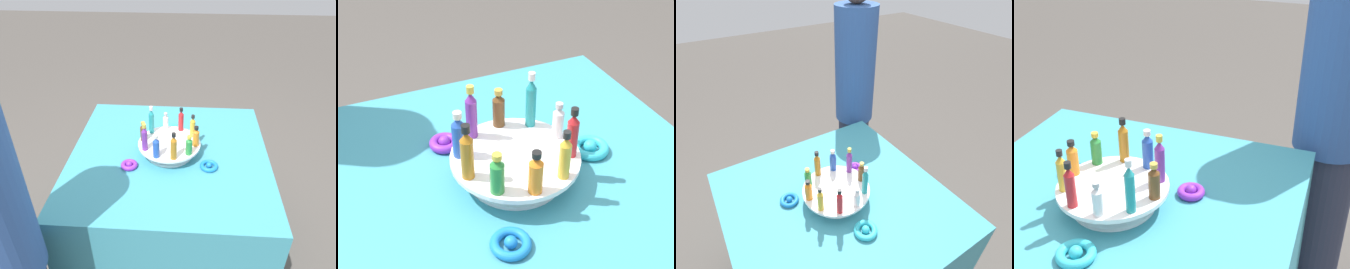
% 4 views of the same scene
% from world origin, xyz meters
% --- Properties ---
extents(display_stand, '(0.31, 0.31, 0.07)m').
position_xyz_m(display_stand, '(0.00, 0.00, 0.75)').
color(display_stand, white).
rests_on(display_stand, party_table).
extents(bottle_gold, '(0.03, 0.03, 0.12)m').
position_xyz_m(bottle_gold, '(0.07, -0.11, 0.83)').
color(bottle_gold, gold).
rests_on(bottle_gold, display_stand).
extents(bottle_red, '(0.03, 0.03, 0.13)m').
position_xyz_m(bottle_red, '(0.12, -0.05, 0.84)').
color(bottle_red, '#B21E23').
rests_on(bottle_red, display_stand).
extents(bottle_clear, '(0.03, 0.03, 0.09)m').
position_xyz_m(bottle_clear, '(0.13, 0.03, 0.82)').
color(bottle_clear, silver).
rests_on(bottle_clear, display_stand).
extents(bottle_teal, '(0.03, 0.03, 0.15)m').
position_xyz_m(bottle_teal, '(0.09, 0.10, 0.85)').
color(bottle_teal, teal).
rests_on(bottle_teal, display_stand).
extents(bottle_brown, '(0.03, 0.03, 0.10)m').
position_xyz_m(bottle_brown, '(0.01, 0.13, 0.83)').
color(bottle_brown, brown).
rests_on(bottle_brown, display_stand).
extents(bottle_purple, '(0.03, 0.03, 0.14)m').
position_xyz_m(bottle_purple, '(-0.07, 0.11, 0.84)').
color(bottle_purple, '#702D93').
rests_on(bottle_purple, display_stand).
extents(bottle_blue, '(0.03, 0.03, 0.12)m').
position_xyz_m(bottle_blue, '(-0.12, 0.05, 0.83)').
color(bottle_blue, '#234CAD').
rests_on(bottle_blue, display_stand).
extents(bottle_amber, '(0.03, 0.03, 0.14)m').
position_xyz_m(bottle_amber, '(-0.13, -0.03, 0.84)').
color(bottle_amber, '#AD6B19').
rests_on(bottle_amber, display_stand).
extents(bottle_green, '(0.03, 0.03, 0.10)m').
position_xyz_m(bottle_green, '(-0.09, -0.10, 0.82)').
color(bottle_green, '#288438').
rests_on(bottle_green, display_stand).
extents(bottle_orange, '(0.03, 0.03, 0.11)m').
position_xyz_m(bottle_orange, '(-0.01, -0.13, 0.83)').
color(bottle_orange, orange).
rests_on(bottle_orange, display_stand).
extents(ribbon_bow_blue, '(0.09, 0.09, 0.03)m').
position_xyz_m(ribbon_bow_blue, '(-0.10, -0.20, 0.72)').
color(ribbon_bow_blue, blue).
rests_on(ribbon_bow_blue, party_table).
extents(ribbon_bow_teal, '(0.10, 0.10, 0.03)m').
position_xyz_m(ribbon_bow_teal, '(0.22, 0.01, 0.72)').
color(ribbon_bow_teal, '#2DB7CC').
rests_on(ribbon_bow_teal, party_table).
extents(ribbon_bow_purple, '(0.08, 0.08, 0.03)m').
position_xyz_m(ribbon_bow_purple, '(-0.12, 0.18, 0.72)').
color(ribbon_bow_purple, purple).
rests_on(ribbon_bow_purple, party_table).
extents(person_figure, '(0.27, 0.27, 1.57)m').
position_xyz_m(person_figure, '(-0.65, 0.53, 0.79)').
color(person_figure, '#282D42').
rests_on(person_figure, ground_plane).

